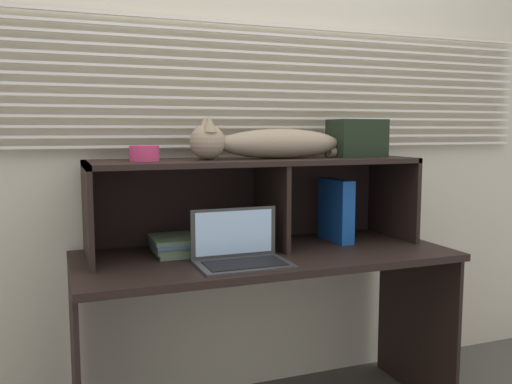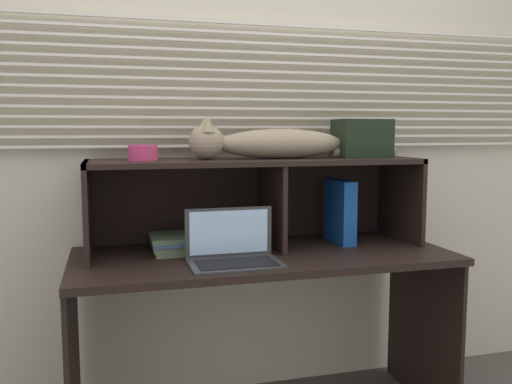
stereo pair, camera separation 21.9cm
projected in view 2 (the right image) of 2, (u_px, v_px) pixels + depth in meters
The scene contains 9 objects.
back_panel_with_blinds at pixel (242, 132), 2.57m from camera, with size 4.40×0.08×2.50m.
desk at pixel (263, 285), 2.29m from camera, with size 1.57×0.66×0.75m.
hutch_shelf_unit at pixel (256, 183), 2.39m from camera, with size 1.43×0.41×0.39m.
cat at pixel (269, 143), 2.35m from camera, with size 0.95×0.16×0.18m.
laptop at pixel (233, 252), 2.09m from camera, with size 0.35×0.23×0.21m.
binder_upright at pixel (340, 211), 2.47m from camera, with size 0.06×0.23×0.29m, color #14479D.
book_stack at pixel (173, 244), 2.28m from camera, with size 0.19×0.24×0.07m.
small_basket at pixel (143, 153), 2.21m from camera, with size 0.12×0.12×0.06m, color #D0386C.
storage_box at pixel (362, 138), 2.46m from camera, with size 0.24×0.17×0.17m, color black.
Camera 2 is at (-0.62, -1.96, 1.27)m, focal length 37.88 mm.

